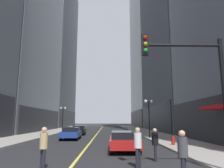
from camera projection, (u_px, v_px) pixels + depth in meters
name	position (u px, v px, depth m)	size (l,w,h in m)	color
ground_plane	(99.00, 131.00, 39.72)	(200.00, 200.00, 0.00)	#262628
sidewalk_left	(56.00, 131.00, 39.57)	(4.50, 78.00, 0.15)	#9E9991
sidewalk_right	(142.00, 131.00, 39.91)	(4.50, 78.00, 0.15)	#9E9991
lane_centre_stripe	(99.00, 131.00, 39.72)	(0.16, 70.00, 0.01)	#E5D64C
building_left_mid	(11.00, 44.00, 41.82)	(14.81, 24.00, 34.46)	slate
building_left_far	(47.00, 50.00, 68.22)	(16.11, 26.00, 49.61)	slate
building_right_far	(152.00, 39.00, 69.63)	(11.86, 26.00, 57.70)	gray
storefront_awning_right	(224.00, 107.00, 14.40)	(1.60, 4.34, 3.12)	#B21414
car_red	(124.00, 140.00, 14.42)	(2.05, 4.79, 1.32)	#B21919
car_blue	(71.00, 133.00, 22.91)	(1.97, 4.16, 1.32)	navy
car_black	(79.00, 130.00, 30.42)	(2.00, 4.07, 1.32)	black
pedestrian_in_black_coat	(155.00, 142.00, 10.87)	(0.41, 0.41, 1.66)	black
pedestrian_with_orange_bag	(183.00, 152.00, 7.09)	(0.46, 0.46, 1.74)	black
pedestrian_in_tan_trench	(44.00, 145.00, 8.95)	(0.48, 0.48, 1.79)	black
pedestrian_in_white_shirt	(138.00, 144.00, 9.35)	(0.48, 0.48, 1.75)	black
traffic_light_near_right	(198.00, 79.00, 8.56)	(3.43, 0.35, 5.65)	black
street_lamp_left_far	(63.00, 114.00, 37.44)	(1.06, 0.36, 4.43)	black
street_lamp_right_mid	(149.00, 110.00, 23.99)	(1.06, 0.36, 4.43)	black
fire_hydrant_right	(173.00, 142.00, 16.66)	(0.28, 0.28, 0.80)	red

